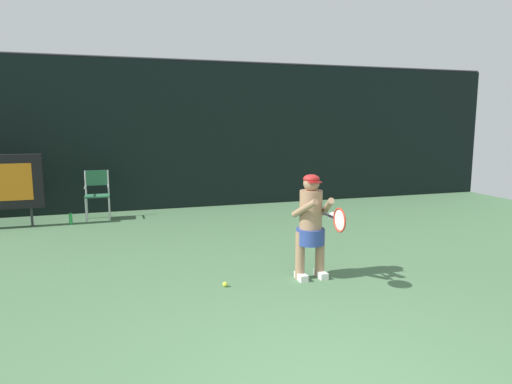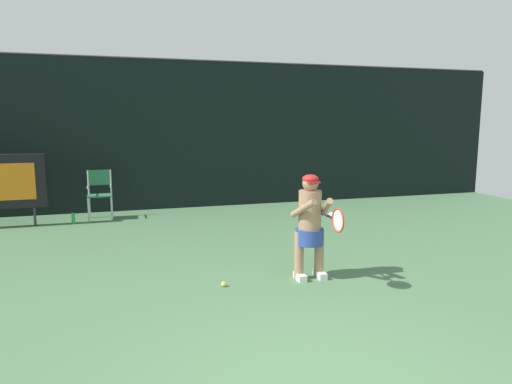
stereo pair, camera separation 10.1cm
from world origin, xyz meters
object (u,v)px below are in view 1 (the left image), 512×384
(umpire_chair, at_px, (97,192))
(tennis_player, at_px, (311,223))
(water_bottle, at_px, (71,219))
(tennis_ball_loose, at_px, (225,284))
(tennis_racket, at_px, (339,220))

(umpire_chair, bearing_deg, tennis_player, -59.62)
(water_bottle, height_order, tennis_ball_loose, water_bottle)
(tennis_player, relative_size, tennis_ball_loose, 21.31)
(tennis_racket, bearing_deg, tennis_player, 83.77)
(umpire_chair, relative_size, tennis_racket, 1.79)
(umpire_chair, height_order, water_bottle, umpire_chair)
(water_bottle, height_order, tennis_player, tennis_player)
(umpire_chair, xyz_separation_m, tennis_racket, (3.03, -5.55, 0.32))
(tennis_racket, bearing_deg, tennis_ball_loose, 138.59)
(tennis_racket, distance_m, tennis_ball_loose, 1.71)
(water_bottle, relative_size, tennis_ball_loose, 3.90)
(umpire_chair, distance_m, water_bottle, 0.84)
(tennis_player, bearing_deg, tennis_racket, -78.30)
(tennis_racket, xyz_separation_m, tennis_ball_loose, (-1.33, 0.58, -0.90))
(umpire_chair, relative_size, tennis_player, 0.75)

